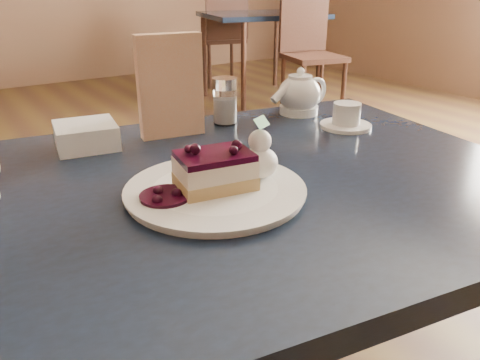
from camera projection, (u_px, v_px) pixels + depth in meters
main_table at (206, 223)px, 0.82m from camera, size 1.29×0.97×0.73m
dessert_plate at (215, 191)px, 0.74m from camera, size 0.28×0.28×0.01m
cheesecake_slice at (215, 171)px, 0.73m from camera, size 0.13×0.10×0.06m
whipped_cream at (260, 162)px, 0.77m from camera, size 0.06×0.06×0.05m
berry_sauce at (165, 196)px, 0.71m from camera, size 0.08×0.08×0.01m
tea_set at (308, 99)px, 1.15m from camera, size 0.17×0.26×0.10m
menu_card at (170, 86)px, 0.98m from camera, size 0.14×0.05×0.22m
sugar_shaker at (225, 100)px, 1.09m from camera, size 0.06×0.06×0.11m
napkin_stack at (86, 135)px, 0.95m from camera, size 0.14×0.14×0.05m
bg_table_far_right at (261, 89)px, 4.45m from camera, size 1.18×1.84×1.22m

